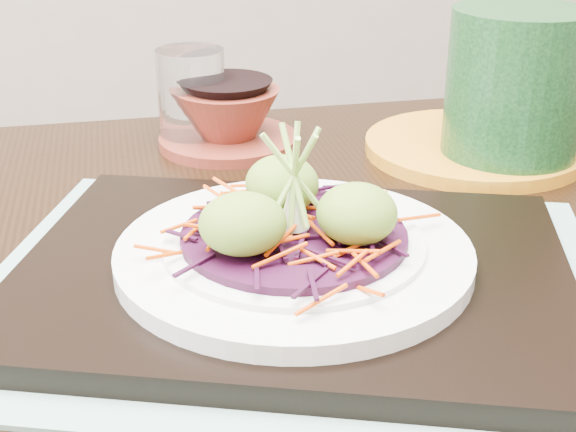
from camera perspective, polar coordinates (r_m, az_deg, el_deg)
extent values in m
cube|color=black|center=(0.58, -3.13, -6.72)|extent=(1.24, 0.83, 0.04)
cube|color=gray|center=(0.57, 0.42, -5.02)|extent=(0.52, 0.47, 0.00)
cube|color=black|center=(0.56, 0.42, -4.09)|extent=(0.45, 0.39, 0.02)
cylinder|color=silver|center=(0.55, 0.42, -2.72)|extent=(0.25, 0.25, 0.01)
cylinder|color=silver|center=(0.55, 0.43, -1.95)|extent=(0.18, 0.18, 0.01)
cylinder|color=black|center=(0.55, 0.43, -1.41)|extent=(0.16, 0.16, 0.01)
ellipsoid|color=olive|center=(0.51, -3.21, -0.60)|extent=(0.06, 0.06, 0.04)
ellipsoid|color=olive|center=(0.53, 4.94, 0.13)|extent=(0.06, 0.06, 0.04)
ellipsoid|color=olive|center=(0.57, -0.41, 2.27)|extent=(0.06, 0.06, 0.04)
cylinder|color=white|center=(0.84, -6.87, 8.38)|extent=(0.09, 0.09, 0.10)
cylinder|color=maroon|center=(0.84, -4.25, 5.39)|extent=(0.17, 0.17, 0.01)
cylinder|color=#C67816|center=(0.84, 13.07, 4.79)|extent=(0.29, 0.29, 0.01)
cylinder|color=#1C4F1F|center=(0.80, 15.81, 8.65)|extent=(0.16, 0.16, 0.15)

